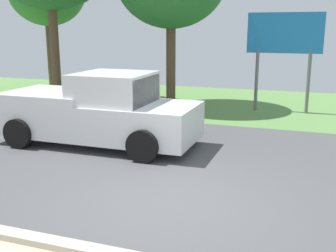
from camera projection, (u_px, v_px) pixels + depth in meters
ground_plane at (212, 156)px, 9.90m from camera, size 40.00×22.00×0.20m
pickup_truck at (98, 111)px, 10.55m from camera, size 5.20×2.28×1.88m
roadside_billboard at (285, 40)px, 14.31m from camera, size 2.60×0.12×3.50m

